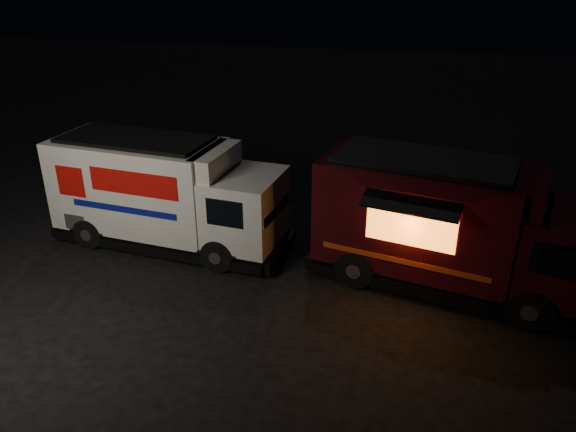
# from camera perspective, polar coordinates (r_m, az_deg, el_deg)

# --- Properties ---
(ground) EXTENTS (80.00, 80.00, 0.00)m
(ground) POSITION_cam_1_polar(r_m,az_deg,el_deg) (14.31, -10.87, -7.30)
(ground) COLOR black
(ground) RESTS_ON ground
(white_truck) EXTENTS (6.97, 3.01, 3.07)m
(white_truck) POSITION_cam_1_polar(r_m,az_deg,el_deg) (15.92, -12.03, 2.26)
(white_truck) COLOR silver
(white_truck) RESTS_ON ground
(red_truck) EXTENTS (7.30, 4.02, 3.21)m
(red_truck) POSITION_cam_1_polar(r_m,az_deg,el_deg) (14.09, 16.67, -1.01)
(red_truck) COLOR #33090D
(red_truck) RESTS_ON ground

